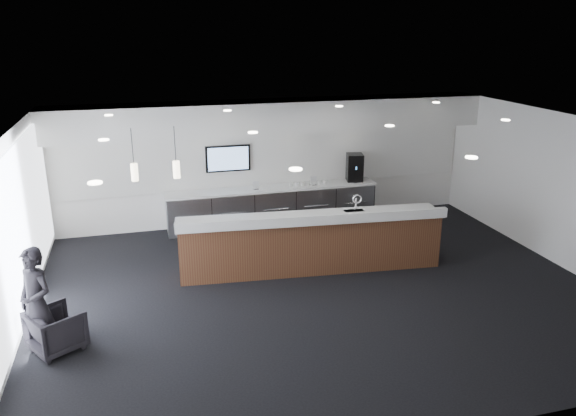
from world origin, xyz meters
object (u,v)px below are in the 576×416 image
object	(u,v)px
coffee_machine	(355,167)
armchair	(56,330)
lounge_guest	(36,303)
service_counter	(311,242)

from	to	relation	value
coffee_machine	armchair	bearing A→B (deg)	-132.15
armchair	lounge_guest	size ratio (longest dim) A/B	0.43
armchair	lounge_guest	distance (m)	0.55
armchair	lounge_guest	bearing A→B (deg)	73.42
service_counter	coffee_machine	world-z (taller)	coffee_machine
lounge_guest	armchair	bearing A→B (deg)	60.69
service_counter	lounge_guest	distance (m)	5.05
service_counter	armchair	world-z (taller)	service_counter
armchair	lounge_guest	world-z (taller)	lounge_guest
coffee_machine	armchair	distance (m)	7.97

